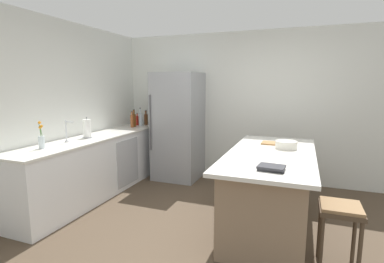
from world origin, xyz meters
name	(u,v)px	position (x,y,z in m)	size (l,w,h in m)	color
ground_plane	(216,236)	(0.00, 0.00, 0.00)	(7.20, 7.20, 0.00)	#4C3D2D
wall_rear	(252,107)	(0.00, 2.25, 1.30)	(6.00, 0.10, 2.60)	silver
wall_left	(43,114)	(-2.45, 0.00, 1.30)	(0.10, 6.00, 2.60)	silver
counter_run_left	(97,165)	(-2.09, 0.62, 0.46)	(0.64, 3.00, 0.91)	white
kitchen_island	(270,189)	(0.52, 0.50, 0.46)	(0.98, 2.13, 0.90)	#8E755B
refrigerator	(178,126)	(-1.25, 1.82, 0.95)	(0.78, 0.79, 1.90)	#93969B
bar_stool	(340,217)	(1.20, -0.17, 0.51)	(0.36, 0.36, 0.63)	#473828
sink_faucet	(67,131)	(-2.14, 0.09, 1.07)	(0.15, 0.05, 0.30)	silver
flower_vase	(41,140)	(-2.13, -0.34, 1.02)	(0.07, 0.07, 0.34)	silver
paper_towel_roll	(87,129)	(-2.11, 0.46, 1.05)	(0.14, 0.14, 0.31)	gray
syrup_bottle	(146,119)	(-2.01, 2.00, 1.03)	(0.07, 0.07, 0.28)	#5B3319
hot_sauce_bottle	(137,120)	(-2.14, 1.90, 1.01)	(0.05, 0.05, 0.23)	red
soda_bottle	(140,119)	(-2.02, 1.81, 1.05)	(0.07, 0.07, 0.35)	silver
whiskey_bottle	(134,120)	(-2.10, 1.71, 1.04)	(0.08, 0.08, 0.32)	brown
vinegar_bottle	(132,121)	(-2.08, 1.61, 1.04)	(0.06, 0.06, 0.30)	#994C23
cookbook_stack	(271,168)	(0.59, -0.24, 0.92)	(0.26, 0.21, 0.04)	#2D2D33
mixing_bowl	(286,145)	(0.67, 0.78, 0.95)	(0.26, 0.26, 0.10)	silver
cutting_board	(275,143)	(0.51, 1.02, 0.91)	(0.35, 0.23, 0.02)	#9E7042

